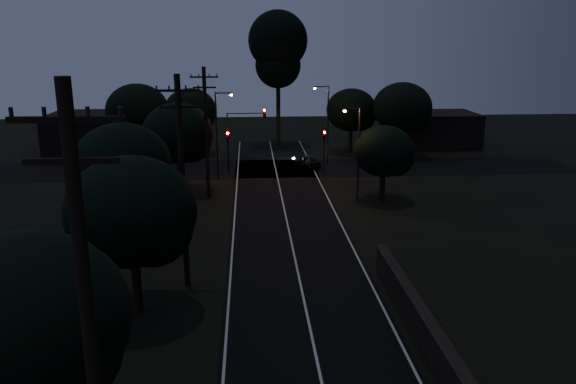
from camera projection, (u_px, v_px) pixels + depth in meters
road_surface at (282, 198)px, 45.77m from camera, size 60.00×70.00×0.03m
utility_pole_near at (91, 353)px, 11.86m from camera, size 2.20×0.30×12.00m
utility_pole_mid at (182, 180)px, 28.34m from camera, size 2.20×0.30×11.00m
utility_pole_far at (206, 131)px, 44.75m from camera, size 2.20×0.30×10.50m
tree_left_a at (32, 326)px, 15.77m from camera, size 5.93×5.93×7.50m
tree_left_b at (136, 215)px, 25.43m from camera, size 5.98×5.98×7.60m
tree_left_c at (126, 166)px, 34.88m from camera, size 6.05×6.05×7.65m
tree_left_d at (180, 135)px, 46.57m from camera, size 5.92×5.92×7.52m
tree_far_nw at (192, 112)px, 61.96m from camera, size 5.77×5.77×7.31m
tree_far_w at (140, 112)px, 57.61m from camera, size 6.40×6.40×8.16m
tree_far_ne at (353, 111)px, 63.20m from camera, size 5.68×5.68×7.18m
tree_far_e at (405, 109)px, 60.48m from camera, size 6.37×6.37×8.08m
tree_right_a at (386, 153)px, 44.11m from camera, size 4.77×4.77×6.06m
tall_pine at (278, 49)px, 65.76m from camera, size 6.96×6.96×15.82m
building_left at (96, 133)px, 63.91m from camera, size 10.00×8.00×4.40m
building_right at (436, 129)px, 67.63m from camera, size 9.00×7.00×4.00m
signal_left at (228, 145)px, 53.23m from camera, size 0.28×0.35×4.10m
signal_right at (324, 144)px, 53.85m from camera, size 0.28×0.35×4.10m
signal_mast at (245, 129)px, 52.95m from camera, size 3.70×0.35×6.25m
streetlight_a at (219, 129)px, 50.80m from camera, size 1.66×0.26×8.00m
streetlight_b at (326, 119)px, 57.28m from camera, size 1.66×0.26×8.00m
streetlight_c at (357, 148)px, 43.93m from camera, size 1.46×0.26×7.50m
car at (307, 161)px, 56.58m from camera, size 2.82×3.99×1.26m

